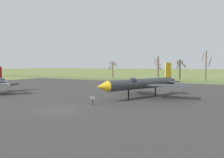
{
  "coord_description": "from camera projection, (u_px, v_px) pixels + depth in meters",
  "views": [
    {
      "loc": [
        14.65,
        -16.02,
        4.43
      ],
      "look_at": [
        -4.73,
        20.34,
        1.88
      ],
      "focal_mm": 34.06,
      "sensor_mm": 36.0,
      "label": 1
    }
  ],
  "objects": [
    {
      "name": "asphalt_apron",
      "position": [
        122.0,
        93.0,
        34.28
      ],
      "size": [
        88.29,
        49.25,
        0.05
      ],
      "primitive_type": "cube",
      "color": "#383533",
      "rests_on": "ground"
    },
    {
      "name": "info_placard_front_left",
      "position": [
        93.0,
        100.0,
        23.74
      ],
      "size": [
        0.63,
        0.42,
        0.99
      ],
      "color": "black",
      "rests_on": "ground"
    },
    {
      "name": "bare_tree_right_of_center",
      "position": [
        206.0,
        65.0,
        62.68
      ],
      "size": [
        2.62,
        2.42,
        8.88
      ],
      "color": "brown",
      "rests_on": "ground"
    },
    {
      "name": "bare_tree_left_of_center",
      "position": [
        158.0,
        68.0,
        67.84
      ],
      "size": [
        2.68,
        1.98,
        7.4
      ],
      "color": "brown",
      "rests_on": "ground"
    },
    {
      "name": "bare_tree_far_left",
      "position": [
        112.0,
        69.0,
        79.12
      ],
      "size": [
        3.66,
        3.4,
        6.28
      ],
      "color": "brown",
      "rests_on": "ground"
    },
    {
      "name": "grass_verge_strip",
      "position": [
        167.0,
        81.0,
        61.25
      ],
      "size": [
        148.29,
        12.0,
        0.06
      ],
      "primitive_type": "cube",
      "color": "#5A6937",
      "rests_on": "ground"
    },
    {
      "name": "ground_plane",
      "position": [
        58.0,
        110.0,
        21.26
      ],
      "size": [
        600.0,
        600.0,
        0.0
      ],
      "primitive_type": "plane",
      "color": "olive"
    },
    {
      "name": "bare_tree_center",
      "position": [
        180.0,
        68.0,
        68.41
      ],
      "size": [
        3.26,
        3.24,
        6.52
      ],
      "color": "#42382D",
      "rests_on": "ground"
    },
    {
      "name": "jet_fighter_front_left",
      "position": [
        142.0,
        83.0,
        28.98
      ],
      "size": [
        11.05,
        13.63,
        4.93
      ],
      "color": "#33383D",
      "rests_on": "ground"
    }
  ]
}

